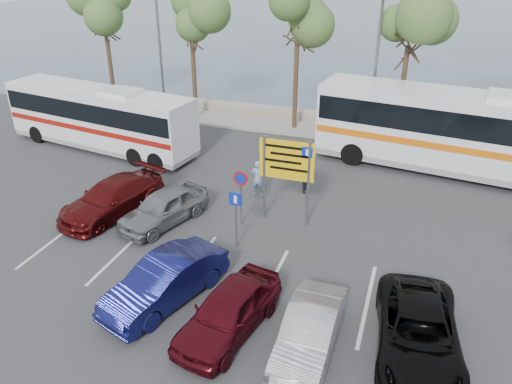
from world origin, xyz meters
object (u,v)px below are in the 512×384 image
(coach_bus_right, at_px, (458,135))
(street_lamp_left, at_px, (159,45))
(car_maroon, at_px, (112,198))
(suv_black, at_px, (418,333))
(car_silver_a, at_px, (164,207))
(car_red, at_px, (229,311))
(car_blue, at_px, (165,281))
(car_silver_b, at_px, (310,331))
(coach_bus_left, at_px, (100,120))
(street_lamp_right, at_px, (376,60))
(pedestrian_far, at_px, (309,176))
(pedestrian_near, at_px, (258,178))
(direction_sign, at_px, (287,167))

(coach_bus_right, bearing_deg, street_lamp_left, 170.21)
(car_maroon, height_order, suv_black, car_maroon)
(car_silver_a, height_order, car_red, car_red)
(car_blue, bearing_deg, car_silver_b, 10.49)
(coach_bus_left, height_order, car_maroon, coach_bus_left)
(street_lamp_right, height_order, suv_black, street_lamp_right)
(coach_bus_right, relative_size, pedestrian_far, 8.84)
(car_blue, bearing_deg, street_lamp_left, 136.53)
(street_lamp_left, bearing_deg, suv_black, -44.42)
(coach_bus_left, bearing_deg, car_maroon, -53.03)
(car_maroon, bearing_deg, pedestrian_near, 49.07)
(street_lamp_right, height_order, car_red, street_lamp_right)
(coach_bus_left, height_order, car_silver_b, coach_bus_left)
(street_lamp_right, height_order, car_silver_a, street_lamp_right)
(direction_sign, relative_size, pedestrian_far, 2.33)
(coach_bus_right, bearing_deg, car_red, -114.23)
(car_maroon, bearing_deg, car_silver_b, -12.31)
(car_silver_b, height_order, pedestrian_near, pedestrian_near)
(street_lamp_right, relative_size, pedestrian_near, 4.77)
(street_lamp_right, distance_m, suv_black, 16.94)
(direction_sign, distance_m, car_blue, 6.65)
(coach_bus_left, relative_size, pedestrian_far, 7.38)
(street_lamp_left, height_order, pedestrian_far, street_lamp_left)
(coach_bus_left, xyz_separation_m, pedestrian_near, (9.88, -2.69, -0.78))
(street_lamp_right, xyz_separation_m, car_silver_b, (0.60, -17.02, -3.95))
(street_lamp_left, relative_size, coach_bus_right, 0.59)
(car_red, bearing_deg, direction_sign, 102.84)
(coach_bus_left, relative_size, car_silver_b, 2.90)
(street_lamp_left, relative_size, car_silver_b, 2.03)
(coach_bus_right, xyz_separation_m, car_red, (-6.30, -14.00, -1.23))
(coach_bus_left, bearing_deg, car_red, -43.34)
(street_lamp_right, relative_size, car_silver_b, 2.03)
(suv_black, bearing_deg, pedestrian_far, 114.58)
(car_silver_a, bearing_deg, pedestrian_far, 62.15)
(street_lamp_right, distance_m, car_maroon, 15.51)
(car_maroon, relative_size, pedestrian_far, 3.16)
(street_lamp_left, distance_m, coach_bus_right, 17.96)
(street_lamp_right, bearing_deg, car_blue, -104.39)
(car_silver_a, relative_size, car_maroon, 0.83)
(car_silver_a, bearing_deg, car_red, -27.90)
(direction_sign, bearing_deg, car_maroon, -166.38)
(coach_bus_right, height_order, car_silver_a, coach_bus_right)
(coach_bus_right, xyz_separation_m, car_maroon, (-13.50, -9.00, -1.23))
(car_maroon, distance_m, car_silver_b, 10.82)
(street_lamp_right, height_order, coach_bus_left, street_lamp_right)
(coach_bus_left, height_order, pedestrian_far, coach_bus_left)
(suv_black, bearing_deg, street_lamp_right, 96.02)
(coach_bus_left, xyz_separation_m, car_silver_a, (7.06, -6.19, -0.93))
(coach_bus_right, distance_m, car_silver_b, 14.59)
(street_lamp_right, height_order, car_maroon, street_lamp_right)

